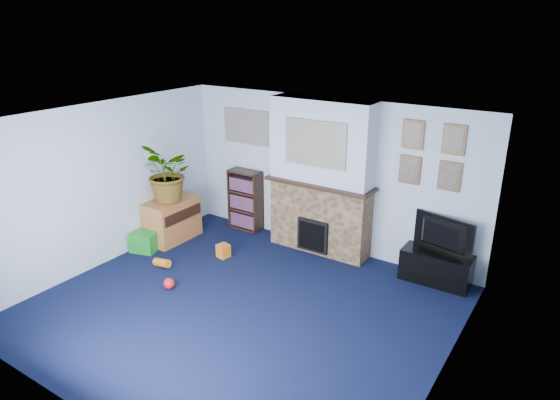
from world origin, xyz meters
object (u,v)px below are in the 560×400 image
Objects in this scene: sideboard at (172,219)px; bookshelf at (246,201)px; tv_stand at (436,267)px; television at (440,236)px.

bookshelf is at bearing 54.56° from sideboard.
television is (0.00, 0.02, 0.48)m from tv_stand.
sideboard is at bearing 26.83° from television.
tv_stand is 0.91× the size of bookshelf.
tv_stand is 1.09× the size of television.
television is 3.37m from bookshelf.
television is 0.83× the size of bookshelf.
sideboard is (-0.74, -1.04, -0.15)m from bookshelf.
television reaches higher than tv_stand.
bookshelf is 1.17× the size of sideboard.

